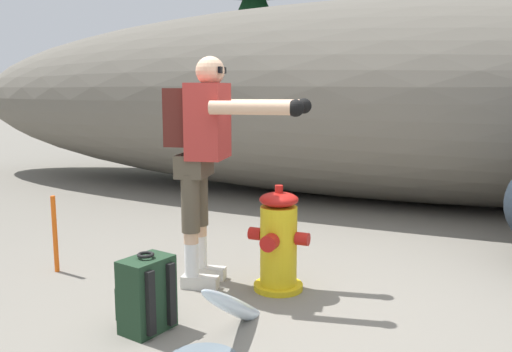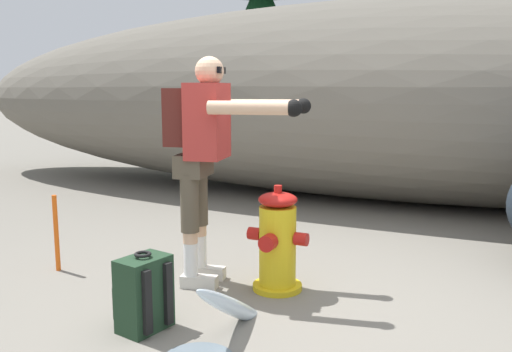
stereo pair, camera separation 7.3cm
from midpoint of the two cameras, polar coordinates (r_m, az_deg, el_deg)
ground_plane at (r=3.72m, az=3.10°, el=-13.35°), size 56.00×56.00×0.04m
dirt_embankment at (r=7.09m, az=13.67°, el=7.77°), size 13.58×3.20×2.51m
fire_hydrant at (r=3.79m, az=1.83°, el=-7.05°), size 0.44×0.39×0.75m
hydrant_water_jet at (r=3.27m, az=-2.84°, el=-14.57°), size 0.39×1.16×0.65m
utility_worker at (r=3.79m, az=-5.83°, el=3.51°), size 1.03×0.64×1.63m
spare_backpack at (r=3.29m, az=-12.18°, el=-12.19°), size 0.33×0.33×0.47m
pine_tree_far_left at (r=13.68m, az=-0.36°, el=16.81°), size 2.79×2.79×6.27m
survey_stake at (r=4.46m, az=-20.96°, el=-5.77°), size 0.04×0.04×0.60m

